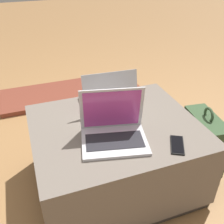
% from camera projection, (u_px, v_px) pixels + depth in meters
% --- Properties ---
extents(ground_plane, '(14.00, 14.00, 0.00)m').
position_uv_depth(ground_plane, '(115.00, 182.00, 1.72)').
color(ground_plane, '#9E7042').
extents(ottoman, '(0.93, 0.77, 0.46)m').
position_uv_depth(ottoman, '(115.00, 155.00, 1.59)').
color(ottoman, '#3D3832').
rests_on(ottoman, ground_plane).
extents(laptop_near, '(0.38, 0.32, 0.26)m').
position_uv_depth(laptop_near, '(113.00, 130.00, 1.34)').
color(laptop_near, silver).
rests_on(laptop_near, ottoman).
extents(laptop_far, '(0.34, 0.26, 0.25)m').
position_uv_depth(laptop_far, '(108.00, 99.00, 1.61)').
color(laptop_far, '#B7B7BC').
rests_on(laptop_far, ottoman).
extents(cell_phone, '(0.13, 0.16, 0.01)m').
position_uv_depth(cell_phone, '(177.00, 145.00, 1.32)').
color(cell_phone, black).
rests_on(cell_phone, ottoman).
extents(backpack, '(0.22, 0.34, 0.50)m').
position_uv_depth(backpack, '(202.00, 147.00, 1.69)').
color(backpack, '#385133').
rests_on(backpack, ground_plane).
extents(fireplace_hearth, '(1.40, 0.50, 0.04)m').
position_uv_depth(fireplace_hearth, '(72.00, 92.00, 2.72)').
color(fireplace_hearth, brown).
rests_on(fireplace_hearth, ground_plane).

